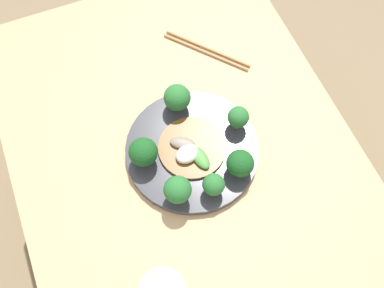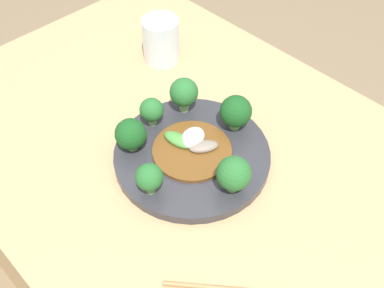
% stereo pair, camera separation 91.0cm
% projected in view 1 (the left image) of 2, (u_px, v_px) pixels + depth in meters
% --- Properties ---
extents(ground_plane, '(8.00, 8.00, 0.00)m').
position_uv_depth(ground_plane, '(191.00, 245.00, 1.56)').
color(ground_plane, '#7F6B4C').
extents(table, '(1.02, 0.69, 0.71)m').
position_uv_depth(table, '(191.00, 216.00, 1.24)').
color(table, tan).
rests_on(table, ground_plane).
extents(plate, '(0.27, 0.27, 0.02)m').
position_uv_depth(plate, '(192.00, 150.00, 0.92)').
color(plate, '#333338').
rests_on(plate, table).
extents(broccoli_east, '(0.04, 0.04, 0.06)m').
position_uv_depth(broccoli_east, '(214.00, 185.00, 0.84)').
color(broccoli_east, '#89B76B').
rests_on(broccoli_east, plate).
extents(broccoli_southeast, '(0.05, 0.05, 0.07)m').
position_uv_depth(broccoli_southeast, '(178.00, 190.00, 0.83)').
color(broccoli_southeast, '#89B76B').
rests_on(broccoli_southeast, plate).
extents(broccoli_northeast, '(0.05, 0.05, 0.06)m').
position_uv_depth(broccoli_northeast, '(240.00, 164.00, 0.86)').
color(broccoli_northeast, '#7AAD5B').
rests_on(broccoli_northeast, plate).
extents(broccoli_south, '(0.06, 0.06, 0.07)m').
position_uv_depth(broccoli_south, '(143.00, 152.00, 0.87)').
color(broccoli_south, '#7AAD5B').
rests_on(broccoli_south, plate).
extents(broccoli_north, '(0.04, 0.04, 0.06)m').
position_uv_depth(broccoli_north, '(238.00, 117.00, 0.90)').
color(broccoli_north, '#70A356').
rests_on(broccoli_north, plate).
extents(broccoli_west, '(0.06, 0.06, 0.07)m').
position_uv_depth(broccoli_west, '(177.00, 98.00, 0.92)').
color(broccoli_west, '#7AAD5B').
rests_on(broccoli_west, plate).
extents(stirfry_center, '(0.14, 0.14, 0.03)m').
position_uv_depth(stirfry_center, '(191.00, 150.00, 0.91)').
color(stirfry_center, brown).
rests_on(stirfry_center, plate).
extents(chopsticks, '(0.18, 0.15, 0.01)m').
position_uv_depth(chopsticks, '(207.00, 50.00, 1.04)').
color(chopsticks, '#AD7F4C').
rests_on(chopsticks, table).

